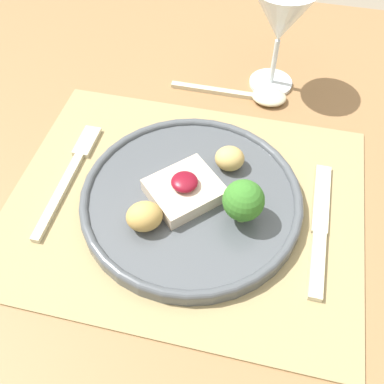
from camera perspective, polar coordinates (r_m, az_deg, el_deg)
ground_plane at (r=1.24m, az=-0.46°, el=-21.73°), size 8.00×8.00×0.00m
dining_table at (r=0.66m, az=-0.80°, el=-6.20°), size 1.14×1.10×0.72m
placemat at (r=0.59m, az=-0.90°, el=-1.44°), size 0.46×0.37×0.00m
dinner_plate at (r=0.57m, az=0.19°, el=-0.45°), size 0.28×0.28×0.08m
fork at (r=0.64m, az=-15.02°, el=2.67°), size 0.02×0.20×0.01m
knife at (r=0.57m, az=15.85°, el=-5.30°), size 0.02×0.20×0.01m
spoon at (r=0.73m, az=8.36°, el=12.06°), size 0.19×0.05×0.02m
wine_glass_near at (r=0.71m, az=11.31°, el=20.80°), size 0.10×0.10×0.16m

